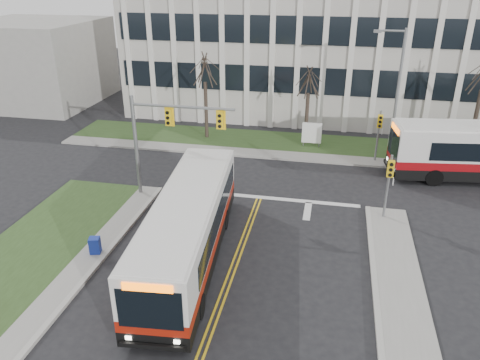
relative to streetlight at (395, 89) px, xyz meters
The scene contains 15 objects.
ground 18.81m from the streetlight, 116.37° to the right, with size 120.00×120.00×0.00m, color black.
sidewalk_west 26.49m from the streetlight, 125.34° to the right, with size 1.20×26.00×0.14m, color #9E9B93.
sidewalk_cross 6.04m from the streetlight, 161.74° to the right, with size 44.00×1.60×0.14m, color #9E9B93.
building_lawn 6.23m from the streetlight, 149.29° to the left, with size 44.00×5.00×0.12m, color #2E461E.
office_building 14.15m from the streetlight, 102.38° to the left, with size 40.00×16.00×12.00m, color beige.
building_annex 35.43m from the streetlight, 163.93° to the left, with size 12.00×12.00×8.00m, color #9E9B93.
mast_arm_signal 16.39m from the streetlight, 146.49° to the right, with size 6.11×0.38×6.20m.
signal_pole_near 9.72m from the streetlight, 95.10° to the right, with size 0.34×0.39×3.80m.
signal_pole_far 2.93m from the streetlight, 136.05° to the right, with size 0.34×0.39×3.80m.
streetlight is the anchor object (origin of this frame).
directory_sign 6.96m from the streetlight, 166.77° to the left, with size 1.50×0.12×2.00m.
tree_left 14.15m from the streetlight, behind, with size 1.80×1.80×7.70m.
tree_mid 6.36m from the streetlight, 161.65° to the left, with size 1.80×1.80×6.82m.
bus_main 18.67m from the streetlight, 123.87° to the right, with size 2.69×12.43×3.31m, color silver, non-canonical shape.
newspaper_box_blue 22.16m from the streetlight, 133.22° to the right, with size 0.50×0.45×0.95m, color #162D9C.
Camera 1 is at (3.95, -17.02, 12.83)m, focal length 35.00 mm.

